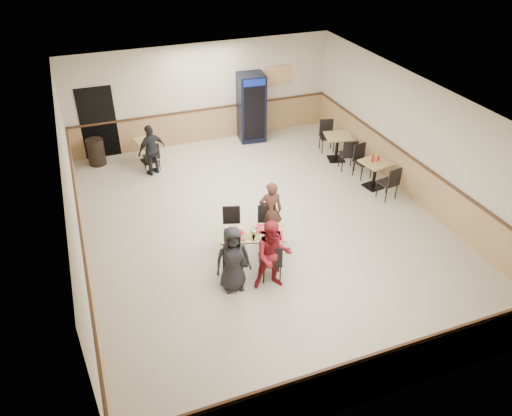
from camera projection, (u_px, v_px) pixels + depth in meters
name	position (u px, v px, depth m)	size (l,w,h in m)	color
ground	(264.00, 225.00, 11.70)	(10.00, 10.00, 0.00)	beige
room_shell	(290.00, 147.00, 13.91)	(10.00, 10.00, 10.00)	silver
main_table	(253.00, 242.00, 10.35)	(1.49, 1.04, 0.72)	black
main_chairs	(251.00, 243.00, 10.36)	(1.61, 1.86, 0.91)	black
diner_woman_left	(233.00, 259.00, 9.52)	(0.69, 0.45, 1.41)	#212227
diner_woman_right	(273.00, 255.00, 9.53)	(0.74, 0.57, 1.52)	maroon
diner_man_opposite	(271.00, 211.00, 10.93)	(0.52, 0.34, 1.42)	#522F23
lone_diner	(152.00, 150.00, 13.44)	(0.84, 0.35, 1.43)	#212227
tabletop_clutter	(254.00, 234.00, 10.15)	(1.23, 0.76, 0.12)	red
side_table_near	(375.00, 170.00, 12.93)	(0.80, 0.80, 0.74)	black
side_table_near_chair_south	(388.00, 182.00, 12.48)	(0.43, 0.43, 0.94)	black
side_table_near_chair_north	(363.00, 161.00, 13.41)	(0.43, 0.43, 0.94)	black
side_table_far	(337.00, 144.00, 14.24)	(0.86, 0.86, 0.76)	black
side_table_far_chair_south	(348.00, 154.00, 13.78)	(0.44, 0.44, 0.96)	black
side_table_far_chair_north	(327.00, 136.00, 14.73)	(0.44, 0.44, 0.96)	black
condiment_caddy	(375.00, 158.00, 12.78)	(0.23, 0.06, 0.20)	red
back_table	(148.00, 147.00, 14.19)	(0.77, 0.77, 0.68)	black
back_table_chair_lone	(151.00, 156.00, 13.77)	(0.40, 0.40, 0.87)	black
pepsi_cooler	(251.00, 108.00, 15.16)	(0.86, 0.87, 2.07)	black
trash_bin	(96.00, 152.00, 14.09)	(0.48, 0.48, 0.76)	black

